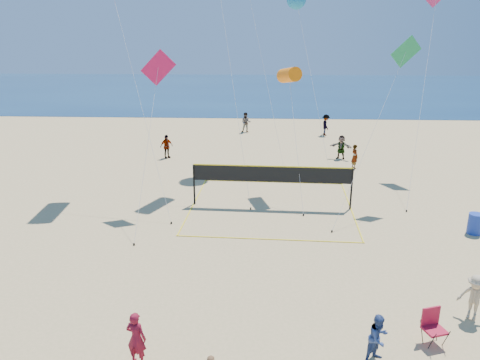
{
  "coord_description": "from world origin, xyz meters",
  "views": [
    {
      "loc": [
        -0.52,
        -12.53,
        9.13
      ],
      "look_at": [
        -1.22,
        2.0,
        4.42
      ],
      "focal_mm": 35.0,
      "sensor_mm": 36.0,
      "label": 1
    }
  ],
  "objects_px": {
    "woman": "(136,338)",
    "camp_chair": "(433,324)",
    "volleyball_net": "(272,179)",
    "trash_barrel": "(475,224)"
  },
  "relations": [
    {
      "from": "camp_chair",
      "to": "volleyball_net",
      "type": "distance_m",
      "value": 12.24
    },
    {
      "from": "woman",
      "to": "camp_chair",
      "type": "distance_m",
      "value": 8.8
    },
    {
      "from": "volleyball_net",
      "to": "trash_barrel",
      "type": "bearing_deg",
      "value": -15.48
    },
    {
      "from": "woman",
      "to": "trash_barrel",
      "type": "distance_m",
      "value": 16.51
    },
    {
      "from": "woman",
      "to": "camp_chair",
      "type": "height_order",
      "value": "woman"
    },
    {
      "from": "woman",
      "to": "trash_barrel",
      "type": "xyz_separation_m",
      "value": [
        13.44,
        9.59,
        -0.34
      ]
    },
    {
      "from": "volleyball_net",
      "to": "camp_chair",
      "type": "bearing_deg",
      "value": -65.1
    },
    {
      "from": "trash_barrel",
      "to": "volleyball_net",
      "type": "xyz_separation_m",
      "value": [
        -9.43,
        3.03,
        1.07
      ]
    },
    {
      "from": "woman",
      "to": "volleyball_net",
      "type": "relative_size",
      "value": 0.19
    },
    {
      "from": "volleyball_net",
      "to": "woman",
      "type": "bearing_deg",
      "value": -105.3
    }
  ]
}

